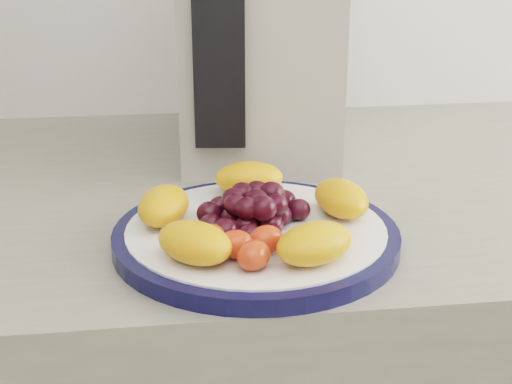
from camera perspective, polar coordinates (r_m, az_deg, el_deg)
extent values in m
cylinder|color=#0D0F36|center=(0.63, 0.00, -3.59)|extent=(0.25, 0.25, 0.01)
cylinder|color=white|center=(0.63, 0.00, -3.51)|extent=(0.23, 0.23, 0.02)
cube|color=#B0A89A|center=(0.87, 0.35, 13.29)|extent=(0.21, 0.27, 0.31)
cube|color=black|center=(0.74, -3.00, 12.28)|extent=(0.05, 0.02, 0.23)
ellipsoid|color=orange|center=(0.65, 6.83, -0.50)|extent=(0.06, 0.08, 0.03)
ellipsoid|color=orange|center=(0.70, -0.56, 1.12)|extent=(0.07, 0.05, 0.03)
ellipsoid|color=orange|center=(0.64, -7.40, -1.09)|extent=(0.06, 0.08, 0.03)
ellipsoid|color=orange|center=(0.56, -4.93, -4.05)|extent=(0.08, 0.08, 0.03)
ellipsoid|color=orange|center=(0.56, 4.70, -4.13)|extent=(0.08, 0.07, 0.03)
ellipsoid|color=black|center=(0.63, 0.00, -1.93)|extent=(0.02, 0.02, 0.02)
ellipsoid|color=black|center=(0.63, 1.93, -1.87)|extent=(0.02, 0.02, 0.02)
ellipsoid|color=black|center=(0.64, 0.72, -1.26)|extent=(0.02, 0.02, 0.02)
ellipsoid|color=black|center=(0.64, -1.17, -1.28)|extent=(0.02, 0.02, 0.02)
ellipsoid|color=black|center=(0.62, -1.95, -2.10)|extent=(0.02, 0.02, 0.02)
ellipsoid|color=black|center=(0.61, -0.77, -2.73)|extent=(0.02, 0.02, 0.02)
ellipsoid|color=black|center=(0.61, 1.23, -2.60)|extent=(0.02, 0.02, 0.02)
ellipsoid|color=black|center=(0.64, 3.43, -1.41)|extent=(0.02, 0.02, 0.02)
ellipsoid|color=black|center=(0.66, 2.20, -0.76)|extent=(0.02, 0.02, 0.02)
ellipsoid|color=black|center=(0.66, 0.46, -0.58)|extent=(0.02, 0.02, 0.02)
ellipsoid|color=black|center=(0.66, -1.39, -0.62)|extent=(0.02, 0.02, 0.02)
ellipsoid|color=black|center=(0.65, -2.92, -1.15)|extent=(0.02, 0.02, 0.02)
ellipsoid|color=black|center=(0.63, -3.75, -1.72)|extent=(0.02, 0.02, 0.02)
ellipsoid|color=black|center=(0.61, -3.60, -2.60)|extent=(0.02, 0.02, 0.02)
ellipsoid|color=black|center=(0.60, -2.43, -3.12)|extent=(0.02, 0.02, 0.02)
ellipsoid|color=black|center=(0.59, -0.52, -3.53)|extent=(0.02, 0.02, 0.02)
ellipsoid|color=black|center=(0.62, 0.00, -0.66)|extent=(0.02, 0.02, 0.02)
ellipsoid|color=black|center=(0.63, 1.23, -0.14)|extent=(0.02, 0.02, 0.02)
ellipsoid|color=black|center=(0.64, 0.07, 0.01)|extent=(0.02, 0.02, 0.02)
ellipsoid|color=black|center=(0.63, -1.12, -0.12)|extent=(0.02, 0.02, 0.02)
ellipsoid|color=black|center=(0.62, -1.82, -0.53)|extent=(0.02, 0.02, 0.02)
ellipsoid|color=black|center=(0.61, -1.68, -1.00)|extent=(0.02, 0.02, 0.02)
ellipsoid|color=black|center=(0.60, -0.73, -1.32)|extent=(0.02, 0.02, 0.02)
ellipsoid|color=black|center=(0.60, 0.58, -1.30)|extent=(0.02, 0.02, 0.02)
ellipsoid|color=black|center=(0.61, 1.61, -1.04)|extent=(0.02, 0.02, 0.02)
ellipsoid|color=red|center=(0.57, -1.64, -4.21)|extent=(0.03, 0.03, 0.02)
ellipsoid|color=red|center=(0.58, 0.81, -3.82)|extent=(0.04, 0.04, 0.02)
ellipsoid|color=red|center=(0.55, -0.19, -5.08)|extent=(0.04, 0.04, 0.02)
ellipsoid|color=red|center=(0.58, -3.70, -3.74)|extent=(0.04, 0.04, 0.02)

